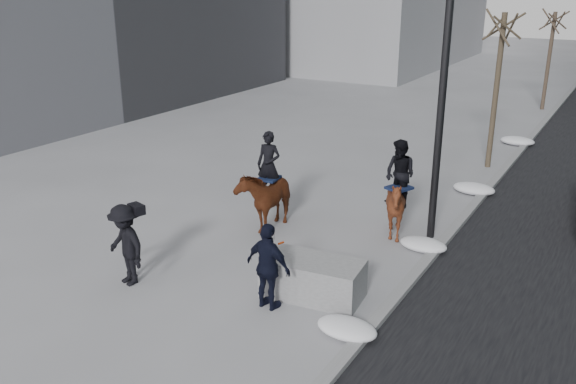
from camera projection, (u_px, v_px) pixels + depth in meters
The scene contains 11 objects.
ground at pixel (260, 272), 13.34m from camera, with size 120.00×120.00×0.00m, color gray.
curb at pixel (502, 172), 20.01m from camera, with size 0.25×90.00×0.12m, color gray.
planter at pixel (313, 278), 12.22m from camera, with size 1.99×0.99×0.79m, color gray.
tree_near at pixel (497, 84), 19.82m from camera, with size 1.20×1.20×5.63m, color #362920, non-canonical shape.
tree_far at pixel (549, 56), 28.92m from camera, with size 1.20×1.20×5.09m, color #372720, non-canonical shape.
mounted_left at pixel (266, 193), 15.46m from camera, with size 1.09×2.02×2.49m.
mounted_right at pixel (397, 200), 14.81m from camera, with size 1.74×1.83×2.45m.
feeder at pixel (269, 267), 11.63m from camera, with size 1.08×0.92×1.75m.
camera_crew at pixel (126, 244), 12.58m from camera, with size 1.27×0.94×1.75m.
lamppost at pixel (449, 30), 13.60m from camera, with size 0.25×1.70×9.09m.
snow_piles at pixel (465, 199), 17.32m from camera, with size 1.26×16.07×0.32m.
Camera 1 is at (6.60, -10.02, 6.11)m, focal length 38.00 mm.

